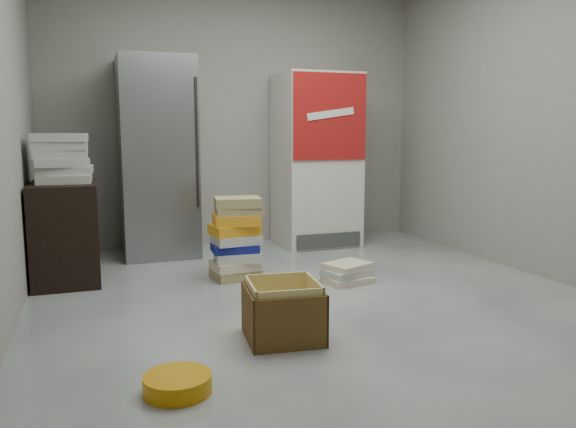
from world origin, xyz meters
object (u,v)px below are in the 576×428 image
at_px(steel_fridge, 158,158).
at_px(phonebook_stack_main, 236,238).
at_px(wood_shelf, 66,232).
at_px(cardboard_box, 283,315).
at_px(coke_cooler, 316,160).

distance_m(steel_fridge, phonebook_stack_main, 1.38).
relative_size(wood_shelf, cardboard_box, 1.70).
xyz_separation_m(coke_cooler, wood_shelf, (-2.48, -0.72, -0.50)).
distance_m(phonebook_stack_main, cardboard_box, 1.43).
xyz_separation_m(wood_shelf, phonebook_stack_main, (1.31, -0.41, -0.06)).
bearing_deg(phonebook_stack_main, coke_cooler, 44.34).
height_order(steel_fridge, wood_shelf, steel_fridge).
distance_m(steel_fridge, wood_shelf, 1.23).
bearing_deg(wood_shelf, cardboard_box, -55.94).
bearing_deg(wood_shelf, steel_fridge, 41.31).
bearing_deg(steel_fridge, cardboard_box, -81.01).
relative_size(coke_cooler, cardboard_box, 3.83).
height_order(coke_cooler, phonebook_stack_main, coke_cooler).
bearing_deg(coke_cooler, wood_shelf, -163.72).
relative_size(steel_fridge, wood_shelf, 2.37).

